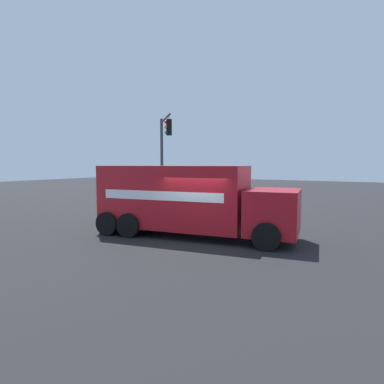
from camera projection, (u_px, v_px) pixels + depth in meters
ground_plane at (201, 241)px, 12.65m from camera, size 100.00×100.00×0.00m
delivery_truck at (188, 200)px, 13.47m from camera, size 8.47×3.89×2.94m
traffic_light_primary at (164, 149)px, 21.56m from camera, size 2.78×2.95×6.19m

